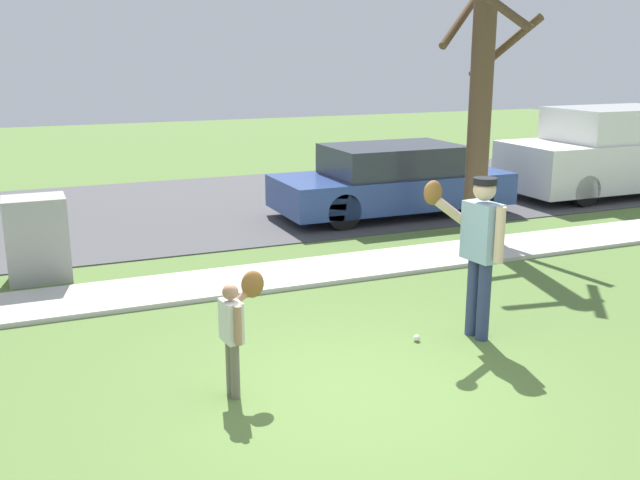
{
  "coord_description": "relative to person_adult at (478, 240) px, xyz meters",
  "views": [
    {
      "loc": [
        -2.65,
        -5.47,
        3.04
      ],
      "look_at": [
        0.4,
        1.75,
        1.0
      ],
      "focal_mm": 40.58,
      "sensor_mm": 36.0,
      "label": 1
    }
  ],
  "objects": [
    {
      "name": "road_surface",
      "position": [
        -1.79,
        7.87,
        -1.1
      ],
      "size": [
        36.0,
        6.8,
        0.02
      ],
      "primitive_type": "cube",
      "color": "#424244",
      "rests_on": "ground"
    },
    {
      "name": "parked_van_white",
      "position": [
        7.6,
        5.8,
        -0.2
      ],
      "size": [
        5.0,
        1.95,
        1.88
      ],
      "rotation": [
        0.0,
        0.0,
        3.14
      ],
      "color": "silver",
      "rests_on": "road_surface"
    },
    {
      "name": "person_adult",
      "position": [
        0.0,
        0.0,
        0.0
      ],
      "size": [
        0.76,
        0.63,
        1.77
      ],
      "rotation": [
        0.0,
        0.0,
        -3.03
      ],
      "color": "navy",
      "rests_on": "ground"
    },
    {
      "name": "ground_plane",
      "position": [
        -1.79,
        2.77,
        -1.11
      ],
      "size": [
        48.0,
        48.0,
        0.0
      ],
      "primitive_type": "plane",
      "color": "#567538"
    },
    {
      "name": "sidewalk_strip",
      "position": [
        -1.79,
        2.87,
        -1.08
      ],
      "size": [
        36.0,
        1.2,
        0.06
      ],
      "primitive_type": "cube",
      "color": "beige",
      "rests_on": "ground"
    },
    {
      "name": "baseball",
      "position": [
        -0.63,
        0.13,
        -1.07
      ],
      "size": [
        0.07,
        0.07,
        0.07
      ],
      "primitive_type": "sphere",
      "color": "white",
      "rests_on": "ground"
    },
    {
      "name": "person_child",
      "position": [
        -2.76,
        -0.29,
        -0.39
      ],
      "size": [
        0.47,
        0.46,
        1.11
      ],
      "rotation": [
        0.0,
        0.0,
        0.11
      ],
      "color": "#6B6656",
      "rests_on": "ground"
    },
    {
      "name": "utility_cabinet",
      "position": [
        -4.29,
        4.05,
        -0.52
      ],
      "size": [
        0.8,
        0.63,
        1.16
      ],
      "primitive_type": "cube",
      "color": "gray",
      "rests_on": "ground"
    },
    {
      "name": "street_tree_near",
      "position": [
        2.64,
        3.81,
        1.46
      ],
      "size": [
        1.84,
        1.88,
        4.8
      ],
      "color": "brown",
      "rests_on": "ground"
    },
    {
      "name": "parked_wagon_blue",
      "position": [
        2.13,
        5.83,
        -0.44
      ],
      "size": [
        4.5,
        1.8,
        1.33
      ],
      "rotation": [
        0.0,
        0.0,
        3.14
      ],
      "color": "#2D478C",
      "rests_on": "road_surface"
    }
  ]
}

